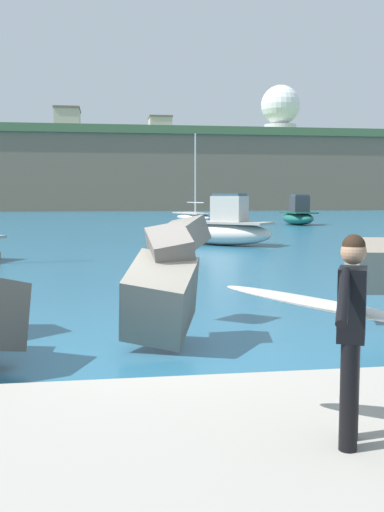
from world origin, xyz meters
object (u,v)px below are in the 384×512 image
station_building_central (68,121)px  boat_near_right (223,229)px  surfer_with_board (348,320)px  boat_near_left (298,215)px  radar_dome (280,110)px  boat_near_centre (193,216)px  station_building_west (160,129)px

station_building_central → boat_near_right: bearing=-81.5°
surfer_with_board → boat_near_left: bearing=71.9°
boat_near_right → radar_dome: 85.22m
boat_near_centre → station_building_west: station_building_west is taller
boat_near_centre → radar_dome: (24.35, 54.84, 17.22)m
radar_dome → station_building_west: bearing=160.9°
boat_near_centre → station_building_central: bearing=104.8°
boat_near_left → radar_dome: (16.93, 61.22, 16.94)m
boat_near_centre → boat_near_right: boat_near_centre is taller
surfer_with_board → station_building_west: size_ratio=0.40×
boat_near_left → boat_near_centre: bearing=139.3°
boat_near_right → radar_dome: bearing=71.4°
surfer_with_board → station_building_west: (8.83, 109.10, 13.54)m
boat_near_left → station_building_central: bearing=110.0°
station_building_west → station_building_central: (-16.55, -11.18, -0.23)m
boat_near_centre → radar_dome: radar_dome is taller
surfer_with_board → radar_dome: radar_dome is taller
surfer_with_board → boat_near_right: 22.82m
boat_near_centre → station_building_west: (3.06, 62.23, 14.34)m
boat_near_left → boat_near_right: boat_near_right is taller
boat_near_left → radar_dome: bearing=74.5°
radar_dome → station_building_west: (-21.30, 7.39, -2.88)m
station_building_central → station_building_west: bearing=34.0°
surfer_with_board → station_building_central: (-7.72, 97.92, 13.31)m
radar_dome → station_building_central: radar_dome is taller
boat_near_left → station_building_central: 62.67m
surfer_with_board → boat_near_centre: boat_near_centre is taller
radar_dome → boat_near_left: bearing=-105.5°
surfer_with_board → boat_near_centre: size_ratio=0.27×
boat_near_right → radar_dome: (26.61, 79.17, 16.91)m
boat_near_left → station_building_west: bearing=93.6°
radar_dome → station_building_central: (-37.85, -3.79, -3.11)m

